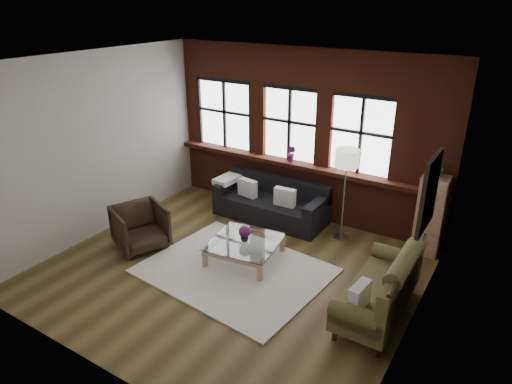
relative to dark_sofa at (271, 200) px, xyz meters
The scene contains 26 objects.
floor 1.98m from the dark_sofa, 78.62° to the right, with size 5.50×5.50×0.00m, color #4E3C1C.
ceiling 3.41m from the dark_sofa, 78.62° to the right, with size 5.50×5.50×0.00m, color white.
wall_back 1.40m from the dark_sofa, 57.50° to the left, with size 5.50×5.50×0.00m, color beige.
wall_front 4.58m from the dark_sofa, 85.03° to the right, with size 5.50×5.50×0.00m, color beige.
wall_left 3.27m from the dark_sofa, 141.25° to the right, with size 5.00×5.00×0.00m, color beige.
wall_right 3.86m from the dark_sofa, 31.24° to the right, with size 5.00×5.00×0.00m, color beige.
brick_backwall 1.38m from the dark_sofa, 54.71° to the left, with size 5.50×0.12×3.20m, color #5F2516, non-canonical shape.
sill_ledge 0.88m from the dark_sofa, 49.65° to the left, with size 5.50×0.30×0.08m, color #5F2516.
window_left 2.04m from the dark_sofa, 158.80° to the left, with size 1.38×0.10×1.50m, color black, non-canonical shape.
window_mid 1.47m from the dark_sofa, 81.49° to the left, with size 1.38×0.10×1.50m, color black, non-canonical shape.
window_right 2.09m from the dark_sofa, 20.36° to the left, with size 1.38×0.10×1.50m, color black, non-canonical shape.
wall_poster 3.78m from the dark_sofa, 27.28° to the right, with size 0.05×0.74×0.94m, color black, non-canonical shape.
shag_rug 1.99m from the dark_sofa, 76.34° to the right, with size 2.71×2.13×0.03m, color white.
dark_sofa is the anchor object (origin of this frame).
pillow_a 0.51m from the dark_sofa, 167.79° to the right, with size 0.40×0.14×0.34m, color white.
pillow_b 0.42m from the dark_sofa, 15.55° to the right, with size 0.40×0.14×0.34m, color white.
vintage_settee 3.19m from the dark_sofa, 32.78° to the right, with size 0.81×1.82×0.97m, color brown, non-canonical shape.
pillow_settee 3.47m from the dark_sofa, 41.26° to the right, with size 0.14×0.38×0.34m, color white.
armchair 2.50m from the dark_sofa, 122.30° to the right, with size 0.80×0.82×0.75m, color black.
coffee_table 1.60m from the dark_sofa, 75.00° to the right, with size 1.07×1.07×0.36m, color tan, non-canonical shape.
vase 1.58m from the dark_sofa, 75.00° to the right, with size 0.13×0.13×0.14m, color #B2B2B2.
flowers 1.59m from the dark_sofa, 75.00° to the right, with size 0.19×0.19×0.19m, color #642265.
drawer_chest 2.89m from the dark_sofa, ahead, with size 0.42×0.42×1.37m, color tan.
potted_plant_top 3.09m from the dark_sofa, ahead, with size 0.28×0.24×0.31m, color #2D5923.
floor_lamp 1.55m from the dark_sofa, ahead, with size 0.40×0.40×1.81m, color #A5A5A8, non-canonical shape.
sill_plant 0.97m from the dark_sofa, 65.12° to the left, with size 0.18×0.15×0.33m, color #642265.
Camera 1 is at (3.60, -5.00, 4.01)m, focal length 32.00 mm.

